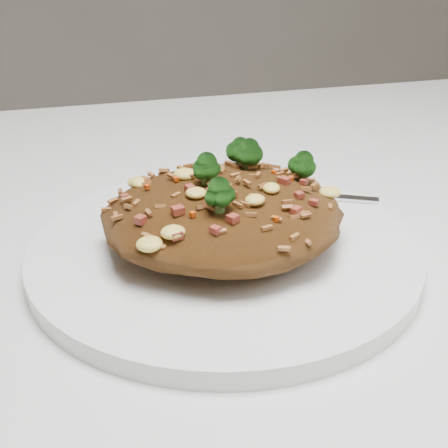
{
  "coord_description": "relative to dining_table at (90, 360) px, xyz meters",
  "views": [
    {
      "loc": [
        0.0,
        -0.4,
        0.98
      ],
      "look_at": [
        0.1,
        -0.02,
        0.78
      ],
      "focal_mm": 50.0,
      "sensor_mm": 36.0,
      "label": 1
    }
  ],
  "objects": [
    {
      "name": "fork",
      "position": [
        0.18,
        0.04,
        0.11
      ],
      "size": [
        0.15,
        0.09,
        0.0
      ],
      "rotation": [
        0.0,
        0.0,
        -0.46
      ],
      "color": "silver",
      "rests_on": "plate"
    },
    {
      "name": "plate",
      "position": [
        0.1,
        -0.02,
        0.1
      ],
      "size": [
        0.28,
        0.28,
        0.01
      ],
      "primitive_type": "cylinder",
      "color": "white",
      "rests_on": "dining_table"
    },
    {
      "name": "fried_rice",
      "position": [
        0.1,
        -0.02,
        0.13
      ],
      "size": [
        0.17,
        0.15,
        0.07
      ],
      "color": "brown",
      "rests_on": "plate"
    },
    {
      "name": "dining_table",
      "position": [
        0.0,
        0.0,
        0.0
      ],
      "size": [
        1.2,
        0.8,
        0.75
      ],
      "color": "silver",
      "rests_on": "ground"
    }
  ]
}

